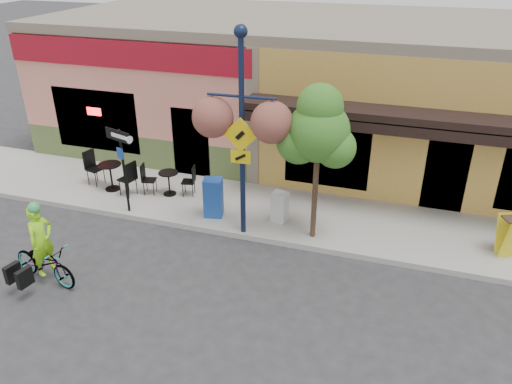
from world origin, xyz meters
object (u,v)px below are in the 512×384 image
one_way_sign (124,172)px  street_tree (317,164)px  cyclist_rider (44,250)px  lamp_post (242,137)px  building (316,84)px  newspaper_box_grey (280,207)px  newspaper_box_blue (213,197)px  bicycle (45,263)px

one_way_sign → street_tree: (5.04, 0.27, 0.78)m
cyclist_rider → lamp_post: 5.01m
building → cyclist_rider: size_ratio=11.35×
cyclist_rider → street_tree: bearing=-46.4°
one_way_sign → newspaper_box_grey: 4.19m
lamp_post → building: bearing=84.4°
newspaper_box_blue → one_way_sign: bearing=-180.0°
lamp_post → cyclist_rider: bearing=-141.3°
newspaper_box_blue → street_tree: street_tree is taller
street_tree → cyclist_rider: bearing=-146.9°
newspaper_box_grey → building: bearing=103.5°
street_tree → building: bearing=101.8°
newspaper_box_blue → lamp_post: bearing=-40.2°
one_way_sign → newspaper_box_blue: size_ratio=2.21×
bicycle → street_tree: size_ratio=0.45×
building → lamp_post: (-0.36, -6.85, 0.43)m
newspaper_box_grey → street_tree: street_tree is taller
newspaper_box_grey → lamp_post: bearing=-122.3°
street_tree → lamp_post: bearing=-169.3°
bicycle → lamp_post: size_ratio=0.35×
cyclist_rider → newspaper_box_grey: bearing=-37.0°
lamp_post → street_tree: 1.84m
cyclist_rider → street_tree: street_tree is taller
bicycle → street_tree: (5.26, 3.39, 1.64)m
building → bicycle: bearing=-111.4°
lamp_post → street_tree: lamp_post is taller
lamp_post → one_way_sign: (-3.32, 0.06, -1.36)m
building → lamp_post: size_ratio=3.59×
newspaper_box_blue → newspaper_box_grey: newspaper_box_blue is taller
bicycle → newspaper_box_blue: size_ratio=1.65×
newspaper_box_grey → street_tree: bearing=-15.9°
one_way_sign → newspaper_box_blue: one_way_sign is taller
cyclist_rider → building: bearing=-10.7°
cyclist_rider → newspaper_box_grey: (4.22, 3.87, -0.24)m
bicycle → cyclist_rider: size_ratio=1.09×
bicycle → newspaper_box_blue: newspaper_box_blue is taller
cyclist_rider → one_way_sign: 3.17m
one_way_sign → lamp_post: bearing=17.4°
building → cyclist_rider: building is taller
street_tree → one_way_sign: bearing=-177.0°
building → newspaper_box_grey: (0.38, -6.05, -1.69)m
bicycle → building: bearing=-11.0°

